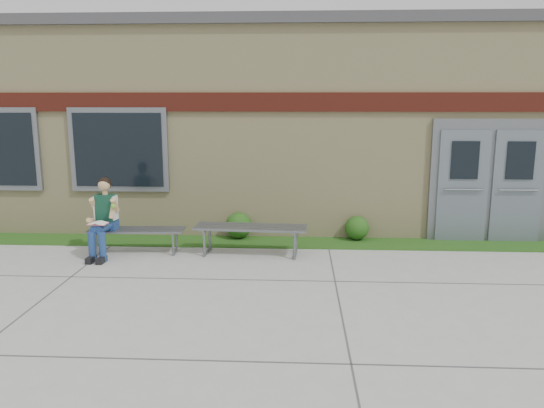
{
  "coord_description": "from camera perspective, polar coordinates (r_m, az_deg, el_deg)",
  "views": [
    {
      "loc": [
        0.44,
        -7.01,
        2.66
      ],
      "look_at": [
        -0.0,
        1.7,
        0.92
      ],
      "focal_mm": 35.0,
      "sensor_mm": 36.0,
      "label": 1
    }
  ],
  "objects": [
    {
      "name": "school_building",
      "position": [
        13.02,
        0.97,
        8.81
      ],
      "size": [
        16.2,
        6.22,
        4.2
      ],
      "color": "beige",
      "rests_on": "ground"
    },
    {
      "name": "bench_right",
      "position": [
        9.18,
        -2.31,
        -3.09
      ],
      "size": [
        1.96,
        0.64,
        0.5
      ],
      "rotation": [
        0.0,
        0.0,
        -0.05
      ],
      "color": "slate",
      "rests_on": "ground"
    },
    {
      "name": "shrub_mid",
      "position": [
        10.21,
        -3.61,
        -2.3
      ],
      "size": [
        0.5,
        0.5,
        0.5
      ],
      "primitive_type": "sphere",
      "color": "#144512",
      "rests_on": "grass_strip"
    },
    {
      "name": "grass_strip",
      "position": [
        9.98,
        0.27,
        -4.14
      ],
      "size": [
        16.0,
        0.8,
        0.02
      ],
      "primitive_type": "cube",
      "color": "#144512",
      "rests_on": "ground"
    },
    {
      "name": "bench_left",
      "position": [
        9.58,
        -14.32,
        -3.18
      ],
      "size": [
        1.67,
        0.56,
        0.43
      ],
      "rotation": [
        0.0,
        0.0,
        0.06
      ],
      "color": "slate",
      "rests_on": "ground"
    },
    {
      "name": "girl",
      "position": [
        9.47,
        -17.7,
        -1.29
      ],
      "size": [
        0.49,
        0.83,
        1.35
      ],
      "rotation": [
        0.0,
        0.0,
        -0.05
      ],
      "color": "navy",
      "rests_on": "ground"
    },
    {
      "name": "ground",
      "position": [
        7.51,
        -0.67,
        -9.49
      ],
      "size": [
        80.0,
        80.0,
        0.0
      ],
      "primitive_type": "plane",
      "color": "#9E9E99",
      "rests_on": "ground"
    },
    {
      "name": "shrub_east",
      "position": [
        10.22,
        9.13,
        -2.55
      ],
      "size": [
        0.46,
        0.46,
        0.46
      ],
      "primitive_type": "sphere",
      "color": "#144512",
      "rests_on": "grass_strip"
    }
  ]
}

